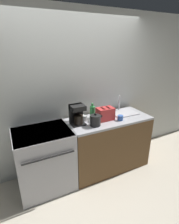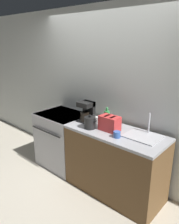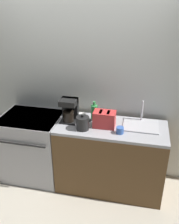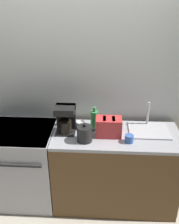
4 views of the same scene
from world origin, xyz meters
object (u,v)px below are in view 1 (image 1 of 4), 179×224
at_px(toaster, 105,114).
at_px(bottle_amber, 72,114).
at_px(bottle_green, 92,112).
at_px(coffee_maker, 77,114).
at_px(cup_blue, 120,118).
at_px(kettle, 95,120).
at_px(stove, 45,159).
at_px(cup_white, 84,118).

relative_size(toaster, bottle_amber, 1.02).
xyz_separation_m(bottle_green, bottle_amber, (-0.33, 0.05, 0.00)).
bearing_deg(coffee_maker, bottle_amber, 99.55).
distance_m(coffee_maker, cup_blue, 0.70).
distance_m(kettle, bottle_green, 0.28).
distance_m(stove, cup_white, 0.86).
distance_m(stove, toaster, 1.15).
height_order(coffee_maker, cup_white, coffee_maker).
xyz_separation_m(toaster, bottle_amber, (-0.48, 0.19, 0.01)).
bearing_deg(stove, bottle_green, 7.20).
distance_m(bottle_green, cup_white, 0.17).
bearing_deg(coffee_maker, stove, -178.46).
xyz_separation_m(coffee_maker, bottle_green, (0.30, 0.09, -0.05)).
distance_m(stove, bottle_green, 1.02).
distance_m(bottle_green, cup_blue, 0.46).
xyz_separation_m(coffee_maker, cup_blue, (0.67, -0.17, -0.12)).
xyz_separation_m(coffee_maker, cup_white, (0.15, 0.07, -0.12)).
bearing_deg(bottle_green, cup_white, -172.19).
height_order(bottle_amber, cup_white, bottle_amber).
bearing_deg(bottle_amber, kettle, -52.37).
distance_m(bottle_green, bottle_amber, 0.33).
bearing_deg(bottle_green, stove, -172.80).
height_order(stove, coffee_maker, coffee_maker).
bearing_deg(toaster, bottle_amber, 158.45).
height_order(cup_white, cup_blue, cup_white).
height_order(kettle, cup_blue, kettle).
bearing_deg(bottle_amber, bottle_green, -8.25).
xyz_separation_m(stove, cup_white, (0.70, 0.09, 0.50)).
distance_m(cup_white, cup_blue, 0.57).
relative_size(cup_white, cup_blue, 1.02).
relative_size(kettle, cup_white, 2.17).
xyz_separation_m(stove, kettle, (0.76, -0.16, 0.54)).
bearing_deg(cup_white, bottle_green, 7.81).
xyz_separation_m(toaster, cup_white, (-0.31, 0.12, -0.06)).
bearing_deg(kettle, stove, 168.20).
xyz_separation_m(bottle_green, cup_white, (-0.15, -0.02, -0.06)).
distance_m(stove, bottle_amber, 0.78).
xyz_separation_m(kettle, bottle_amber, (-0.24, 0.31, 0.03)).
bearing_deg(bottle_amber, stove, -163.44).
height_order(stove, cup_white, cup_white).
height_order(toaster, coffee_maker, coffee_maker).
bearing_deg(coffee_maker, bottle_green, 16.92).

